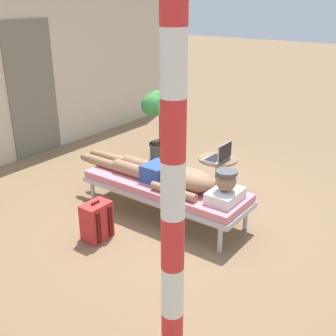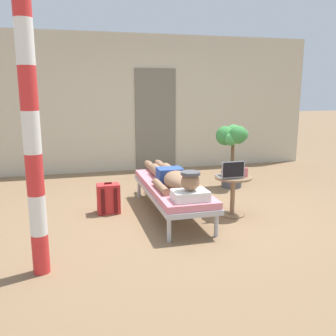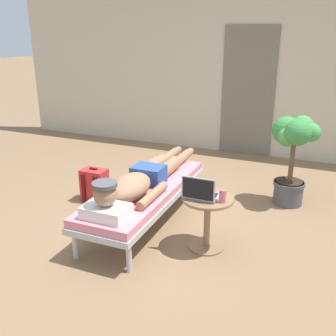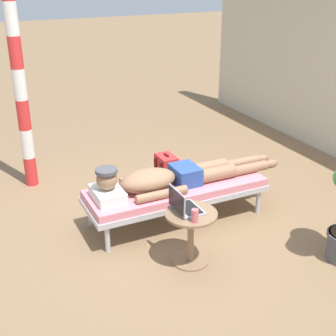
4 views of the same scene
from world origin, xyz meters
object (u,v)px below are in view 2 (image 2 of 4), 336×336
backpack (108,199)px  potted_plant (232,147)px  person_reclining (174,178)px  laptop (231,173)px  drink_glass (246,172)px  side_table (233,189)px  lounge_chair (172,189)px  porch_post (31,133)px

backpack → potted_plant: potted_plant is taller
person_reclining → potted_plant: size_ratio=2.06×
laptop → drink_glass: laptop is taller
side_table → lounge_chair: bearing=162.6°
lounge_chair → porch_post: porch_post is taller
side_table → potted_plant: bearing=66.2°
lounge_chair → person_reclining: person_reclining is taller
person_reclining → side_table: 0.80m
lounge_chair → potted_plant: bearing=39.1°
side_table → porch_post: 2.72m
backpack → porch_post: bearing=-117.0°
drink_glass → porch_post: bearing=-158.9°
backpack → porch_post: 2.03m
side_table → drink_glass: bearing=-17.2°
person_reclining → laptop: size_ratio=7.00×
person_reclining → porch_post: bearing=-143.9°
side_table → drink_glass: 0.28m
side_table → laptop: laptop is taller
potted_plant → backpack: bearing=-159.0°
lounge_chair → laptop: size_ratio=6.34×
lounge_chair → porch_post: 2.23m
lounge_chair → laptop: (0.71, -0.29, 0.24)m
lounge_chair → potted_plant: (1.36, 1.11, 0.34)m
backpack → porch_post: (-0.78, -1.52, 1.09)m
drink_glass → porch_post: 2.77m
person_reclining → drink_glass: 0.94m
lounge_chair → backpack: size_ratio=4.64×
laptop → porch_post: (-2.29, -0.96, 0.70)m
lounge_chair → backpack: (-0.81, 0.27, -0.15)m
lounge_chair → laptop: laptop is taller
backpack → porch_post: size_ratio=0.17×
backpack → side_table: bearing=-18.1°
lounge_chair → backpack: backpack is taller
drink_glass → backpack: 1.86m
side_table → porch_post: porch_post is taller
laptop → drink_glass: 0.21m
laptop → porch_post: 2.58m
lounge_chair → drink_glass: bearing=-17.3°
person_reclining → backpack: bearing=155.4°
porch_post → laptop: bearing=22.7°
drink_glass → laptop: bearing=-178.7°
side_table → person_reclining: bearing=169.4°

